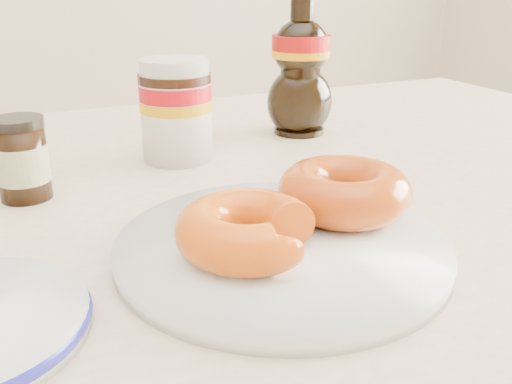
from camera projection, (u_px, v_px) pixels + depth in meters
name	position (u px, v px, depth m)	size (l,w,h in m)	color
dining_table	(192.00, 276.00, 0.58)	(1.40, 0.90, 0.75)	#FAE2BE
plate	(282.00, 246.00, 0.45)	(0.26, 0.26, 0.01)	white
donut_bitten	(247.00, 230.00, 0.42)	(0.11, 0.11, 0.04)	#CB570B
donut_whole	(344.00, 191.00, 0.49)	(0.11, 0.11, 0.04)	#B0380B
nutella_jar	(176.00, 106.00, 0.66)	(0.08, 0.08, 0.12)	white
syrup_bottle	(301.00, 68.00, 0.76)	(0.09, 0.08, 0.18)	black
dark_jar	(22.00, 160.00, 0.55)	(0.05, 0.05, 0.08)	black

